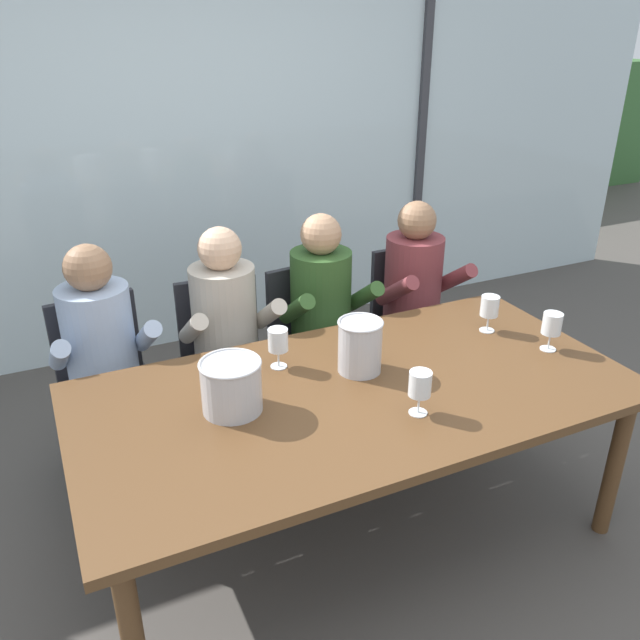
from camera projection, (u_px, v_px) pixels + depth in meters
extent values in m
plane|color=#4C4742|center=(272.00, 416.00, 3.67)|extent=(14.00, 14.00, 0.00)
cube|color=silver|center=(198.00, 150.00, 4.09)|extent=(7.40, 0.03, 2.60)
cube|color=#38383D|center=(421.00, 132.00, 4.71)|extent=(0.06, 0.06, 2.60)
cube|color=#386633|center=(121.00, 148.00, 6.97)|extent=(13.40, 2.40, 1.56)
cube|color=brown|center=(357.00, 393.00, 2.55)|extent=(2.20, 1.10, 0.04)
cylinder|color=brown|center=(615.00, 465.00, 2.72)|extent=(0.07, 0.07, 0.70)
cylinder|color=brown|center=(93.00, 470.00, 2.69)|extent=(0.07, 0.07, 0.70)
cylinder|color=brown|center=(480.00, 369.00, 3.46)|extent=(0.07, 0.07, 0.70)
cube|color=#232328|center=(113.00, 394.00, 3.08)|extent=(0.49, 0.49, 0.03)
cube|color=#232328|center=(95.00, 337.00, 3.14)|extent=(0.42, 0.09, 0.42)
cylinder|color=#232328|center=(90.00, 466.00, 2.94)|extent=(0.04, 0.04, 0.42)
cylinder|color=#232328|center=(170.00, 439.00, 3.12)|extent=(0.04, 0.04, 0.42)
cylinder|color=#232328|center=(71.00, 426.00, 3.23)|extent=(0.04, 0.04, 0.42)
cylinder|color=#232328|center=(144.00, 404.00, 3.41)|extent=(0.04, 0.04, 0.42)
cube|color=#232328|center=(229.00, 371.00, 3.28)|extent=(0.47, 0.47, 0.03)
cube|color=#232328|center=(217.00, 316.00, 3.36)|extent=(0.42, 0.07, 0.42)
cylinder|color=#232328|center=(203.00, 435.00, 3.15)|extent=(0.04, 0.04, 0.42)
cylinder|color=#232328|center=(277.00, 420.00, 3.28)|extent=(0.04, 0.04, 0.42)
cylinder|color=#232328|center=(189.00, 397.00, 3.48)|extent=(0.04, 0.04, 0.42)
cylinder|color=#232328|center=(257.00, 384.00, 3.60)|extent=(0.04, 0.04, 0.42)
cube|color=#232328|center=(321.00, 352.00, 3.47)|extent=(0.49, 0.49, 0.03)
cube|color=#232328|center=(301.00, 301.00, 3.53)|extent=(0.42, 0.09, 0.42)
cylinder|color=#232328|center=(310.00, 413.00, 3.33)|extent=(0.04, 0.04, 0.42)
cylinder|color=#232328|center=(369.00, 392.00, 3.52)|extent=(0.04, 0.04, 0.42)
cylinder|color=#232328|center=(274.00, 381.00, 3.62)|extent=(0.04, 0.04, 0.42)
cylinder|color=#232328|center=(331.00, 364.00, 3.81)|extent=(0.04, 0.04, 0.42)
cube|color=#232328|center=(419.00, 328.00, 3.74)|extent=(0.45, 0.45, 0.03)
cube|color=#232328|center=(403.00, 281.00, 3.81)|extent=(0.42, 0.04, 0.42)
cylinder|color=#232328|center=(407.00, 383.00, 3.60)|extent=(0.04, 0.04, 0.42)
cylinder|color=#232328|center=(462.00, 368.00, 3.75)|extent=(0.04, 0.04, 0.42)
cylinder|color=#232328|center=(373.00, 354.00, 3.91)|extent=(0.04, 0.04, 0.42)
cylinder|color=#232328|center=(425.00, 342.00, 4.06)|extent=(0.04, 0.04, 0.42)
cylinder|color=#9EB2D1|center=(99.00, 340.00, 2.95)|extent=(0.34, 0.34, 0.52)
sphere|color=#936B4C|center=(88.00, 268.00, 2.80)|extent=(0.21, 0.21, 0.21)
cube|color=#47423D|center=(97.00, 414.00, 2.87)|extent=(0.16, 0.41, 0.13)
cube|color=#47423D|center=(137.00, 404.00, 2.95)|extent=(0.16, 0.41, 0.13)
cylinder|color=#47423D|center=(115.00, 483.00, 2.81)|extent=(0.10, 0.10, 0.44)
cylinder|color=#47423D|center=(155.00, 470.00, 2.89)|extent=(0.10, 0.10, 0.44)
cylinder|color=#9EB2D1|center=(59.00, 356.00, 2.76)|extent=(0.10, 0.33, 0.26)
cylinder|color=#9EB2D1|center=(147.00, 336.00, 2.93)|extent=(0.10, 0.33, 0.26)
cylinder|color=#B7AD9E|center=(224.00, 317.00, 3.18)|extent=(0.32, 0.32, 0.52)
sphere|color=#DBAD89|center=(220.00, 249.00, 3.03)|extent=(0.21, 0.21, 0.21)
cube|color=#47423D|center=(223.00, 385.00, 3.10)|extent=(0.13, 0.40, 0.13)
cube|color=#47423D|center=(258.00, 377.00, 3.17)|extent=(0.13, 0.40, 0.13)
cylinder|color=#47423D|center=(239.00, 449.00, 3.04)|extent=(0.10, 0.10, 0.44)
cylinder|color=#47423D|center=(275.00, 439.00, 3.11)|extent=(0.10, 0.10, 0.44)
cylinder|color=#B7AD9E|center=(193.00, 329.00, 3.00)|extent=(0.08, 0.33, 0.26)
cylinder|color=#B7AD9E|center=(269.00, 314.00, 3.15)|extent=(0.08, 0.33, 0.26)
cylinder|color=#2D5123|center=(321.00, 299.00, 3.39)|extent=(0.32, 0.32, 0.52)
sphere|color=tan|center=(321.00, 234.00, 3.24)|extent=(0.21, 0.21, 0.21)
cube|color=#47423D|center=(321.00, 362.00, 3.30)|extent=(0.13, 0.40, 0.13)
cube|color=#47423D|center=(353.00, 355.00, 3.37)|extent=(0.13, 0.40, 0.13)
cylinder|color=#47423D|center=(338.00, 422.00, 3.24)|extent=(0.10, 0.10, 0.44)
cylinder|color=#47423D|center=(369.00, 413.00, 3.31)|extent=(0.10, 0.10, 0.44)
cylinder|color=#2D5123|center=(296.00, 309.00, 3.20)|extent=(0.08, 0.32, 0.26)
cylinder|color=#2D5123|center=(364.00, 297.00, 3.35)|extent=(0.08, 0.32, 0.26)
cylinder|color=brown|center=(413.00, 282.00, 3.61)|extent=(0.33, 0.33, 0.52)
sphere|color=#936B4C|center=(417.00, 221.00, 3.45)|extent=(0.21, 0.21, 0.21)
cube|color=#47423D|center=(417.00, 341.00, 3.52)|extent=(0.14, 0.40, 0.13)
cube|color=#47423D|center=(444.00, 334.00, 3.59)|extent=(0.14, 0.40, 0.13)
cylinder|color=#47423D|center=(436.00, 396.00, 3.46)|extent=(0.10, 0.10, 0.44)
cylinder|color=#47423D|center=(463.00, 388.00, 3.53)|extent=(0.10, 0.10, 0.44)
cylinder|color=brown|center=(397.00, 291.00, 3.42)|extent=(0.09, 0.33, 0.26)
cylinder|color=brown|center=(454.00, 279.00, 3.58)|extent=(0.09, 0.33, 0.26)
cylinder|color=#B7B7BC|center=(231.00, 387.00, 2.36)|extent=(0.22, 0.22, 0.20)
torus|color=silver|center=(230.00, 363.00, 2.32)|extent=(0.23, 0.23, 0.01)
cylinder|color=#B7B7BC|center=(360.00, 347.00, 2.63)|extent=(0.18, 0.18, 0.22)
torus|color=silver|center=(361.00, 323.00, 2.58)|extent=(0.19, 0.19, 0.01)
cylinder|color=silver|center=(279.00, 366.00, 2.70)|extent=(0.07, 0.07, 0.00)
cylinder|color=silver|center=(279.00, 358.00, 2.68)|extent=(0.01, 0.01, 0.07)
cylinder|color=silver|center=(278.00, 340.00, 2.64)|extent=(0.08, 0.08, 0.09)
cylinder|color=#560C1E|center=(278.00, 345.00, 2.66)|extent=(0.07, 0.07, 0.04)
cylinder|color=silver|center=(418.00, 413.00, 2.38)|extent=(0.07, 0.07, 0.00)
cylinder|color=silver|center=(419.00, 404.00, 2.36)|extent=(0.01, 0.01, 0.07)
cylinder|color=silver|center=(420.00, 384.00, 2.33)|extent=(0.08, 0.08, 0.09)
cylinder|color=silver|center=(548.00, 349.00, 2.84)|extent=(0.07, 0.07, 0.00)
cylinder|color=silver|center=(549.00, 341.00, 2.82)|extent=(0.01, 0.01, 0.07)
cylinder|color=silver|center=(552.00, 323.00, 2.79)|extent=(0.08, 0.08, 0.09)
cylinder|color=silver|center=(487.00, 330.00, 3.01)|extent=(0.07, 0.07, 0.00)
cylinder|color=silver|center=(488.00, 323.00, 2.99)|extent=(0.01, 0.01, 0.07)
cylinder|color=silver|center=(490.00, 306.00, 2.95)|extent=(0.08, 0.08, 0.09)
cylinder|color=#E0D184|center=(489.00, 311.00, 2.97)|extent=(0.07, 0.07, 0.04)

